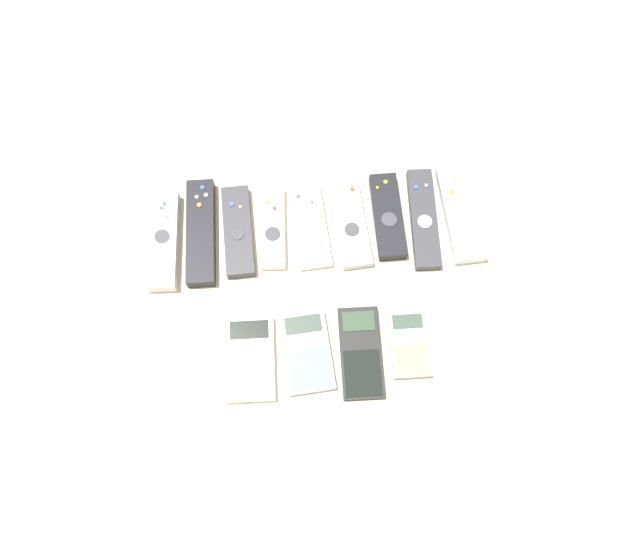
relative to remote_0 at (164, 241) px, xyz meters
The scene contains 14 objects.
ground_plane 0.30m from the remote_0, 24.52° to the right, with size 3.00×3.00×0.00m, color beige.
remote_0 is the anchor object (origin of this frame).
remote_1 0.07m from the remote_0, ahead, with size 0.06×0.20×0.03m.
remote_2 0.13m from the remote_0, ahead, with size 0.05×0.17×0.02m.
remote_3 0.20m from the remote_0, ahead, with size 0.05×0.16×0.02m.
remote_4 0.26m from the remote_0, ahead, with size 0.07×0.16×0.02m.
remote_5 0.34m from the remote_0, ahead, with size 0.06×0.18×0.02m.
remote_6 0.41m from the remote_0, ahead, with size 0.05×0.17×0.02m.
remote_7 0.47m from the remote_0, ahead, with size 0.06×0.20×0.02m.
remote_8 0.54m from the remote_0, ahead, with size 0.06×0.20×0.02m.
calculator_0 0.27m from the remote_0, 58.35° to the right, with size 0.09×0.15×0.02m.
calculator_1 0.33m from the remote_0, 43.54° to the right, with size 0.09×0.14×0.01m.
calculator_2 0.40m from the remote_0, 35.68° to the right, with size 0.08×0.16×0.01m.
calculator_3 0.47m from the remote_0, 29.24° to the right, with size 0.07×0.12×0.02m.
Camera 1 is at (-0.04, -0.35, 1.03)m, focal length 35.00 mm.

